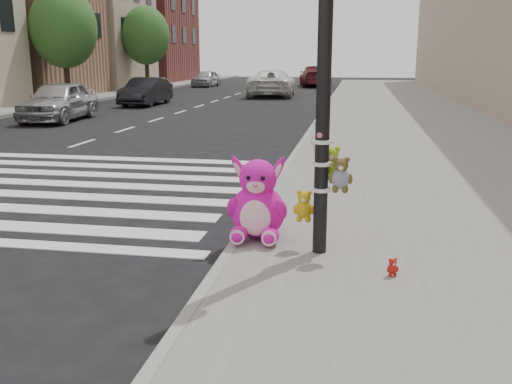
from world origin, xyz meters
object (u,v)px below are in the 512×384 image
(pink_bunny, at_px, (258,205))
(car_dark_far, at_px, (146,91))
(car_white_near, at_px, (272,83))
(car_silver_far, at_px, (59,101))
(signal_pole, at_px, (325,113))
(red_teddy, at_px, (392,267))

(pink_bunny, height_order, car_dark_far, car_dark_far)
(pink_bunny, relative_size, car_dark_far, 0.26)
(car_white_near, bearing_deg, car_silver_far, 63.77)
(signal_pole, xyz_separation_m, car_silver_far, (-10.55, 13.28, -1.03))
(pink_bunny, xyz_separation_m, red_teddy, (1.60, -1.00, -0.34))
(signal_pole, relative_size, car_white_near, 0.72)
(signal_pole, relative_size, car_silver_far, 0.93)
(red_teddy, height_order, car_white_near, car_white_near)
(car_silver_far, relative_size, car_dark_far, 1.06)
(car_white_near, bearing_deg, pink_bunny, 94.36)
(car_silver_far, xyz_separation_m, car_white_near, (5.85, 14.16, 0.04))
(red_teddy, xyz_separation_m, car_white_near, (-5.48, 28.09, 0.53))
(red_teddy, bearing_deg, car_dark_far, 96.88)
(signal_pole, relative_size, pink_bunny, 3.76)
(car_dark_far, bearing_deg, signal_pole, -63.77)
(signal_pole, height_order, red_teddy, signal_pole)
(car_dark_far, bearing_deg, car_white_near, 54.67)
(pink_bunny, distance_m, car_white_near, 27.37)
(car_white_near, bearing_deg, car_dark_far, 50.43)
(signal_pole, height_order, car_white_near, signal_pole)
(car_silver_far, bearing_deg, signal_pole, -56.04)
(red_teddy, relative_size, car_dark_far, 0.05)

